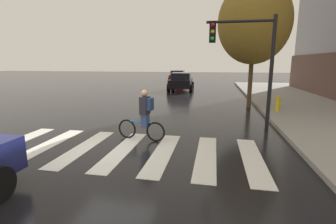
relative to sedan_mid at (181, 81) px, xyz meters
name	(u,v)px	position (x,y,z in m)	size (l,w,h in m)	color
ground_plane	(108,149)	(-0.04, -16.18, -0.84)	(120.00, 120.00, 0.00)	black
crosswalk_stripes	(122,150)	(0.42, -16.18, -0.83)	(7.93, 3.37, 0.01)	silver
sedan_mid	(181,81)	(0.00, 0.00, 0.00)	(2.36, 4.77, 1.62)	black
sedan_far	(178,76)	(-1.69, 9.28, -0.05)	(2.20, 4.49, 1.53)	maroon
cyclist	(144,116)	(0.81, -15.14, 0.01)	(1.70, 0.40, 1.69)	black
traffic_light_near	(249,54)	(4.23, -13.06, 2.02)	(2.47, 0.28, 4.20)	black
fire_hydrant	(278,103)	(6.19, -9.75, -0.30)	(0.33, 0.22, 0.78)	gold
street_tree_near	(254,23)	(5.02, -8.10, 3.82)	(3.88, 3.88, 6.90)	#4C3823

